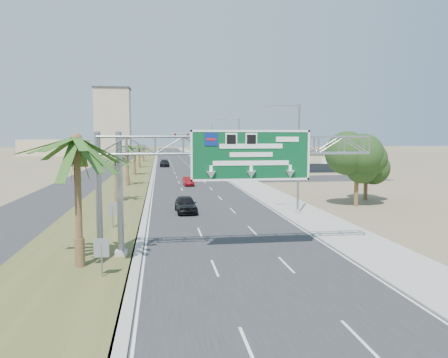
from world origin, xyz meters
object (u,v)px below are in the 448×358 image
Objects in this scene: palm_near at (76,140)px; car_mid_lane at (188,181)px; sign_gantry at (224,154)px; pole_sign_red_near at (258,142)px; car_right_lane at (202,168)px; signal_mast at (210,148)px; car_left_lane at (186,204)px; pole_sign_red_far at (234,138)px; store_building at (299,163)px; pole_sign_blue at (258,144)px; car_far at (165,163)px.

car_mid_lane is (8.37, 39.42, -6.29)m from palm_near.
sign_gantry is 2.01× the size of palm_near.
car_right_lane is at bearing 111.43° from pole_sign_red_near.
car_right_lane is (4.38, 23.70, 0.16)m from car_mid_lane.
signal_mast reaches higher than car_left_lane.
palm_near is at bearing -113.93° from pole_sign_red_near.
pole_sign_red_far is at bearing 87.30° from pole_sign_red_near.
palm_near is 0.46× the size of store_building.
car_mid_lane is (-6.00, -24.56, -4.21)m from signal_mast.
sign_gantry is 62.37m from signal_mast.
pole_sign_blue reaches higher than sign_gantry.
car_far is (-7.35, 17.46, 0.02)m from car_right_lane.
pole_sign_red_far is (21.36, 75.60, -0.02)m from palm_near.
car_far is at bearing 122.89° from pole_sign_blue.
car_mid_lane is (0.23, 37.49, -5.42)m from sign_gantry.
car_far is (-2.97, 41.16, 0.17)m from car_mid_lane.
car_far reaches higher than car_mid_lane.
car_right_lane reaches higher than car_mid_lane.
pole_sign_red_far is (15.96, -4.98, 6.10)m from car_far.
car_mid_lane is at bearing 78.01° from palm_near.
store_building is 2.06× the size of pole_sign_red_far.
car_far is at bearing 138.81° from store_building.
pole_sign_red_near is at bearing 74.67° from sign_gantry.
store_building is at bearing 20.72° from pole_sign_blue.
signal_mast is 1.29× the size of pole_sign_red_near.
car_mid_lane is 21.18m from pole_sign_blue.
car_far is 0.64× the size of pole_sign_red_far.
pole_sign_red_far reaches higher than car_mid_lane.
car_far is at bearing 112.12° from pole_sign_red_near.
car_mid_lane is at bearing -96.72° from car_right_lane.
car_far is at bearing 87.99° from car_left_lane.
car_far is (5.40, 80.58, -6.12)m from palm_near.
car_mid_lane is 0.68× the size of car_right_lane.
store_building is 20.75m from pole_sign_red_far.
signal_mast is at bearing 77.34° from palm_near.
pole_sign_blue is at bearing 44.84° from car_mid_lane.
sign_gantry reaches higher than store_building.
pole_sign_red_near is (-11.29, -13.13, 4.19)m from store_building.
sign_gantry is 2.13× the size of pole_sign_blue.
pole_sign_red_far is (14.69, 58.96, 6.12)m from car_left_lane.
signal_mast is at bearing 84.26° from sign_gantry.
pole_sign_blue is at bearing -87.71° from pole_sign_red_far.
signal_mast is at bearing -121.01° from pole_sign_red_far.
car_left_lane is at bearing -88.51° from car_far.
pole_sign_red_near is (14.51, -35.71, 5.38)m from car_far.
car_mid_lane is 41.27m from car_far.
pole_sign_blue is at bearing -56.76° from car_far.
pole_sign_red_far is at bearing 72.86° from car_left_lane.
sign_gantry is 54.51m from pole_sign_blue.
car_right_lane is at bearing 85.69° from sign_gantry.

